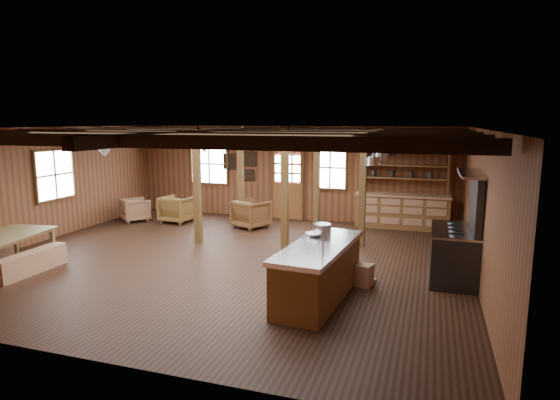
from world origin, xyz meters
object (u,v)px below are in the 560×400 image
Objects in this scene: kitchen_island at (319,271)px; armchair_a at (177,209)px; armchair_b at (251,214)px; commercial_range at (457,246)px; dining_table at (5,253)px; armchair_c at (136,210)px.

kitchen_island reaches higher than armchair_a.
commercial_range is at bearing 176.97° from armchair_b.
kitchen_island is 1.26× the size of commercial_range.
commercial_range is 8.10m from armchair_a.
armchair_b is (-5.25, 2.86, -0.26)m from commercial_range.
armchair_b reaches higher than dining_table.
commercial_range is 9.23m from armchair_c.
armchair_a reaches higher than dining_table.
dining_table is 5.11m from armchair_a.
commercial_range is at bearing 163.84° from armchair_a.
dining_table is at bearing -165.76° from commercial_range.
kitchen_island is 2.83m from commercial_range.
armchair_c is (-1.27, -0.24, -0.05)m from armchair_a.
armchair_c is (-6.62, 4.35, -0.14)m from kitchen_island.
kitchen_island is at bearing -173.93° from armchair_c.
kitchen_island reaches higher than armchair_b.
armchair_c is (-0.30, 4.78, -0.01)m from dining_table.
armchair_a is (-7.58, 2.85, -0.26)m from commercial_range.
armchair_a is at bearing -18.16° from dining_table.
dining_table is 2.33× the size of armchair_a.
armchair_b is at bearing -136.67° from armchair_c.
armchair_b is 1.15× the size of armchair_c.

